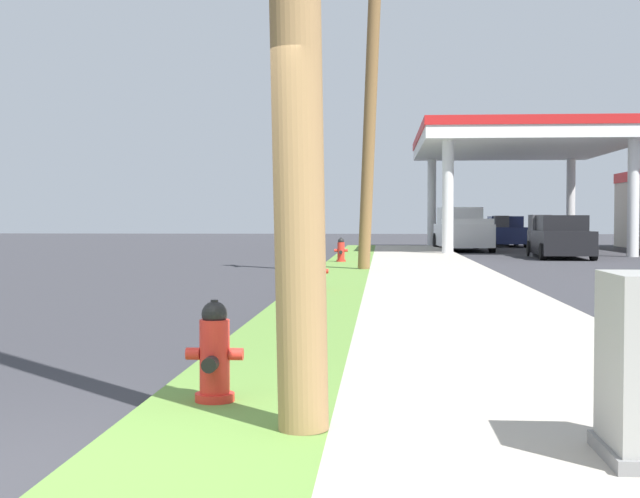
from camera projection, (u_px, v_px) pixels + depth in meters
ground_plane at (56, 492)px, 4.75m from camera, size 160.00×160.00×0.00m
grass_verge at (185, 483)px, 4.70m from camera, size 1.40×80.00×0.12m
sidewalk_slab at (630, 493)px, 4.54m from camera, size 3.20×80.00×0.12m
fire_hydrant_nearest at (214, 357)px, 6.52m from camera, size 0.42×0.38×0.74m
fire_hydrant_second at (317, 272)px, 16.77m from camera, size 0.42×0.38×0.74m
fire_hydrant_third at (341, 251)px, 27.62m from camera, size 0.42×0.37×0.74m
utility_pole_midground at (371, 95)px, 22.87m from camera, size 0.81×2.17×8.84m
car_black_by_near_pump at (561, 239)px, 32.58m from camera, size 2.08×4.56×1.57m
car_navy_by_far_pump at (505, 233)px, 46.55m from camera, size 1.94×4.50×1.57m
truck_white_at_forecourt at (462, 231)px, 40.21m from camera, size 2.41×5.51×1.97m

